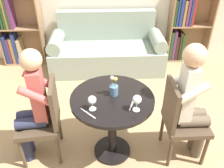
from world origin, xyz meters
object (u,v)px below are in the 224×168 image
object	(u,v)px
person_right	(192,102)
chair_left	(45,118)
chair_right	(180,118)
wine_glass_right	(137,100)
flower_vase	(114,88)
couch	(107,51)
bookshelf_left	(15,29)
wine_glass_left	(92,100)
person_left	(32,106)
bookshelf_right	(184,26)

from	to	relation	value
person_right	chair_left	bearing A→B (deg)	87.14
chair_right	wine_glass_right	bearing A→B (deg)	107.67
chair_left	person_right	bearing A→B (deg)	81.35
flower_vase	couch	bearing A→B (deg)	90.52
couch	bookshelf_left	size ratio (longest dim) A/B	1.44
person_right	wine_glass_right	distance (m)	0.61
wine_glass_right	couch	bearing A→B (deg)	95.51
couch	wine_glass_right	xyz separation A→B (m)	(0.20, -2.11, 0.55)
wine_glass_left	wine_glass_right	bearing A→B (deg)	-4.38
wine_glass_left	flower_vase	world-z (taller)	flower_vase
couch	wine_glass_left	world-z (taller)	couch
bookshelf_left	flower_vase	size ratio (longest dim) A/B	6.10
person_left	wine_glass_right	distance (m)	1.01
bookshelf_left	person_left	xyz separation A→B (m)	(0.79, -2.16, 0.04)
couch	bookshelf_left	bearing A→B (deg)	170.50
chair_right	wine_glass_left	distance (m)	0.94
bookshelf_left	bookshelf_right	distance (m)	2.93
person_right	wine_glass_right	size ratio (longest dim) A/B	8.35
bookshelf_left	bookshelf_right	xyz separation A→B (m)	(2.93, -0.00, 0.01)
wine_glass_right	person_left	bearing A→B (deg)	168.01
chair_right	flower_vase	distance (m)	0.75
wine_glass_left	wine_glass_right	xyz separation A→B (m)	(0.39, -0.03, 0.01)
person_right	couch	bearing A→B (deg)	21.24
chair_right	wine_glass_left	bearing A→B (deg)	98.01
chair_left	bookshelf_right	bearing A→B (deg)	130.41
person_right	person_left	bearing A→B (deg)	87.87
couch	bookshelf_left	world-z (taller)	bookshelf_left
flower_vase	person_right	bearing A→B (deg)	-6.41
bookshelf_left	person_right	size ratio (longest dim) A/B	1.01
bookshelf_left	chair_right	distance (m)	3.15
person_right	wine_glass_left	size ratio (longest dim) A/B	9.29
bookshelf_right	person_left	xyz separation A→B (m)	(-2.14, -2.16, 0.02)
person_left	flower_vase	size ratio (longest dim) A/B	5.83
bookshelf_left	person_right	bearing A→B (deg)	-43.57
bookshelf_left	flower_vase	world-z (taller)	bookshelf_left
wine_glass_left	wine_glass_right	distance (m)	0.39
bookshelf_right	person_left	size ratio (longest dim) A/B	1.05
person_left	person_right	bearing A→B (deg)	82.08
flower_vase	wine_glass_left	bearing A→B (deg)	-133.79
person_left	person_right	world-z (taller)	person_right
chair_right	flower_vase	size ratio (longest dim) A/B	4.18
wine_glass_right	wine_glass_left	bearing A→B (deg)	175.62
wine_glass_left	wine_glass_right	size ratio (longest dim) A/B	0.90
couch	chair_right	size ratio (longest dim) A/B	2.09
wine_glass_left	bookshelf_left	bearing A→B (deg)	120.56
chair_left	wine_glass_left	world-z (taller)	chair_left
flower_vase	person_left	bearing A→B (deg)	-177.75
chair_right	person_right	distance (m)	0.22
bookshelf_left	person_left	bearing A→B (deg)	-69.81
chair_right	wine_glass_right	xyz separation A→B (m)	(-0.48, -0.15, 0.37)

